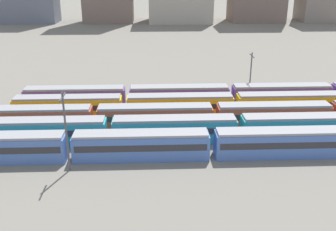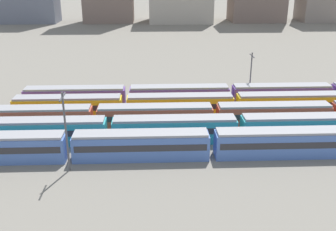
{
  "view_description": "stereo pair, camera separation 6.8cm",
  "coord_description": "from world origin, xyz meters",
  "px_view_note": "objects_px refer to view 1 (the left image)",
  "views": [
    {
      "loc": [
        9.09,
        -47.32,
        24.32
      ],
      "look_at": [
        11.52,
        10.4,
        2.04
      ],
      "focal_mm": 41.97,
      "sensor_mm": 36.0,
      "label": 1
    },
    {
      "loc": [
        9.16,
        -47.32,
        24.32
      ],
      "look_at": [
        11.52,
        10.4,
        2.04
      ],
      "focal_mm": 41.97,
      "sensor_mm": 36.0,
      "label": 2
    }
  ],
  "objects_px": {
    "train_track_3": "(235,104)",
    "catenary_pole_2": "(66,128)",
    "train_track_4": "(230,95)",
    "train_track_1": "(174,129)",
    "catenary_pole_1": "(251,74)",
    "train_track_2": "(331,114)"
  },
  "relations": [
    {
      "from": "train_track_2",
      "to": "catenary_pole_2",
      "type": "distance_m",
      "value": 41.71
    },
    {
      "from": "catenary_pole_2",
      "to": "train_track_2",
      "type": "bearing_deg",
      "value": 18.81
    },
    {
      "from": "train_track_2",
      "to": "train_track_3",
      "type": "bearing_deg",
      "value": 160.4
    },
    {
      "from": "catenary_pole_2",
      "to": "catenary_pole_1",
      "type": "bearing_deg",
      "value": 42.43
    },
    {
      "from": "train_track_3",
      "to": "train_track_4",
      "type": "xyz_separation_m",
      "value": [
        0.23,
        5.2,
        0.0
      ]
    },
    {
      "from": "train_track_3",
      "to": "train_track_4",
      "type": "relative_size",
      "value": 1.0
    },
    {
      "from": "train_track_1",
      "to": "train_track_2",
      "type": "height_order",
      "value": "same"
    },
    {
      "from": "train_track_2",
      "to": "train_track_1",
      "type": "bearing_deg",
      "value": -168.51
    },
    {
      "from": "train_track_2",
      "to": "catenary_pole_2",
      "type": "height_order",
      "value": "catenary_pole_2"
    },
    {
      "from": "train_track_1",
      "to": "catenary_pole_1",
      "type": "bearing_deg",
      "value": 50.12
    },
    {
      "from": "train_track_3",
      "to": "catenary_pole_1",
      "type": "relative_size",
      "value": 8.16
    },
    {
      "from": "train_track_1",
      "to": "train_track_2",
      "type": "xyz_separation_m",
      "value": [
        25.59,
        5.2,
        0.0
      ]
    },
    {
      "from": "train_track_3",
      "to": "catenary_pole_2",
      "type": "bearing_deg",
      "value": -143.04
    },
    {
      "from": "train_track_1",
      "to": "train_track_3",
      "type": "distance_m",
      "value": 15.13
    },
    {
      "from": "train_track_4",
      "to": "catenary_pole_1",
      "type": "xyz_separation_m",
      "value": [
        4.19,
        2.83,
        3.21
      ]
    },
    {
      "from": "train_track_2",
      "to": "catenary_pole_2",
      "type": "bearing_deg",
      "value": -161.19
    },
    {
      "from": "train_track_2",
      "to": "train_track_4",
      "type": "relative_size",
      "value": 1.51
    },
    {
      "from": "train_track_2",
      "to": "catenary_pole_1",
      "type": "bearing_deg",
      "value": 127.6
    },
    {
      "from": "train_track_4",
      "to": "catenary_pole_2",
      "type": "distance_m",
      "value": 34.68
    },
    {
      "from": "train_track_3",
      "to": "catenary_pole_2",
      "type": "height_order",
      "value": "catenary_pole_2"
    },
    {
      "from": "catenary_pole_1",
      "to": "catenary_pole_2",
      "type": "distance_m",
      "value": 39.46
    },
    {
      "from": "train_track_1",
      "to": "train_track_3",
      "type": "height_order",
      "value": "same"
    }
  ]
}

